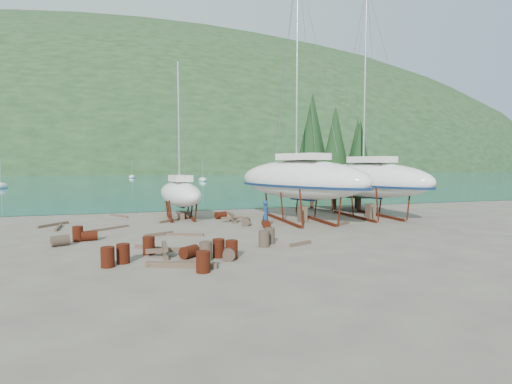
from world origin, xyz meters
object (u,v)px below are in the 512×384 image
object	(u,v)px
small_sailboat_shore	(180,193)
large_sailboat_far	(367,179)
large_sailboat_near	(299,179)
worker	(266,214)

from	to	relation	value
small_sailboat_shore	large_sailboat_far	bearing A→B (deg)	-23.05
large_sailboat_near	small_sailboat_shore	distance (m)	9.68
large_sailboat_far	worker	xyz separation A→B (m)	(-9.92, -3.23, -2.19)
small_sailboat_shore	worker	xyz separation A→B (m)	(5.23, -6.47, -1.11)
large_sailboat_near	large_sailboat_far	distance (m)	6.40
large_sailboat_far	worker	distance (m)	10.66
large_sailboat_near	small_sailboat_shore	bearing A→B (deg)	131.77
worker	large_sailboat_near	bearing A→B (deg)	-37.64
small_sailboat_shore	worker	distance (m)	8.39
small_sailboat_shore	worker	world-z (taller)	small_sailboat_shore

